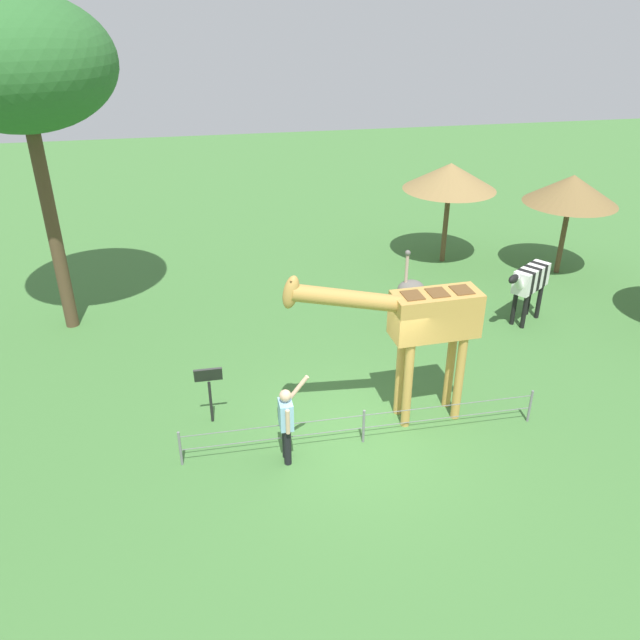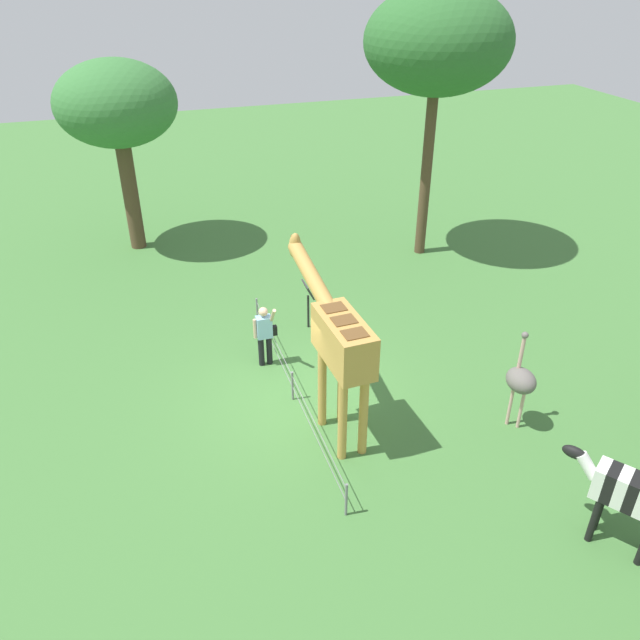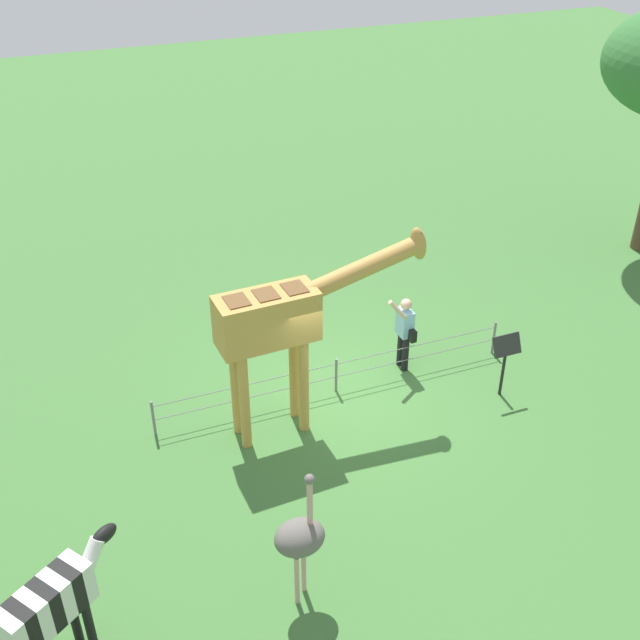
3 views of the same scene
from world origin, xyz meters
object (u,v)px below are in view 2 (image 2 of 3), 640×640
zebra (627,494)px  tree_east (438,43)px  tree_northeast (116,106)px  ostrich (521,380)px  info_sign (308,296)px  giraffe (337,337)px  visitor (265,332)px

zebra → tree_east: (11.82, -2.10, 5.27)m
zebra → tree_northeast: (15.15, 6.80, 3.47)m
zebra → ostrich: ostrich is taller
info_sign → tree_east: bearing=-54.9°
ostrich → tree_northeast: tree_northeast is taller
giraffe → tree_east: (7.54, -5.58, 4.19)m
visitor → ostrich: (-3.83, -4.44, 0.27)m
giraffe → zebra: bearing=-140.9°
giraffe → visitor: bearing=17.1°
zebra → tree_northeast: tree_northeast is taller
zebra → ostrich: size_ratio=0.74×
ostrich → tree_east: size_ratio=0.28×
zebra → tree_northeast: bearing=24.2°
tree_northeast → info_sign: (-6.80, -3.96, -3.68)m
giraffe → tree_east: 10.27m
giraffe → info_sign: giraffe is taller
tree_east → tree_northeast: tree_east is taller
visitor → tree_northeast: bearing=16.9°
zebra → visitor: bearing=31.7°
visitor → tree_northeast: tree_northeast is taller
zebra → tree_northeast: 16.97m
zebra → info_sign: (8.36, 2.84, -0.21)m
ostrich → visitor: bearing=49.2°
tree_northeast → info_sign: tree_northeast is taller
giraffe → tree_northeast: 11.61m
tree_east → tree_northeast: (3.33, 8.90, -1.80)m
tree_east → info_sign: 8.16m
visitor → zebra: bearing=-148.3°
giraffe → visitor: (2.73, 0.84, -1.35)m
zebra → tree_east: bearing=-10.1°
visitor → tree_east: 9.75m
giraffe → ostrich: (-1.10, -3.60, -1.08)m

